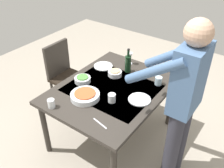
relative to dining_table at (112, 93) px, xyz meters
name	(u,v)px	position (x,y,z in m)	size (l,w,h in m)	color
ground_plane	(112,136)	(0.00, 0.00, -0.66)	(6.00, 6.00, 0.00)	#9E9384
dining_table	(112,93)	(0.00, 0.00, 0.00)	(1.37, 1.06, 0.73)	#332D28
chair_near	(64,72)	(-0.15, -0.91, -0.13)	(0.40, 0.40, 0.91)	black
person_server	(183,99)	(0.05, 0.79, 0.31)	(0.42, 0.61, 1.69)	#2D2D38
wine_bottle	(128,63)	(-0.39, -0.05, 0.18)	(0.07, 0.07, 0.30)	black
wine_glass_left	(130,56)	(-0.56, -0.13, 0.17)	(0.07, 0.07, 0.15)	white
water_cup_near_left	(112,98)	(0.20, 0.14, 0.11)	(0.08, 0.08, 0.09)	silver
water_cup_near_right	(51,103)	(0.61, -0.29, 0.11)	(0.07, 0.07, 0.09)	silver
water_cup_far_left	(158,81)	(-0.35, 0.37, 0.12)	(0.08, 0.08, 0.09)	silver
serving_bowl_pasta	(85,95)	(0.31, -0.11, 0.10)	(0.30, 0.30, 0.07)	silver
side_bowl_salad	(83,79)	(0.10, -0.34, 0.10)	(0.18, 0.18, 0.07)	silver
side_bowl_bread	(115,73)	(-0.22, -0.12, 0.10)	(0.16, 0.16, 0.07)	silver
dinner_plate_near	(103,66)	(-0.31, -0.36, 0.08)	(0.23, 0.23, 0.01)	silver
dinner_plate_far	(139,99)	(0.01, 0.35, 0.08)	(0.23, 0.23, 0.01)	silver
table_knife	(143,72)	(-0.48, 0.12, 0.07)	(0.01, 0.20, 0.01)	silver
table_fork	(100,123)	(0.52, 0.24, 0.07)	(0.01, 0.18, 0.01)	silver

